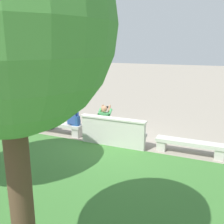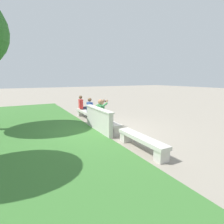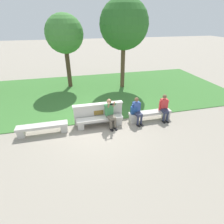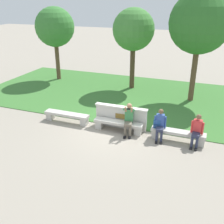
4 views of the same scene
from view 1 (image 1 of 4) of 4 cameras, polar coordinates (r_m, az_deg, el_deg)
The scene contains 11 objects.
ground_plane at distance 9.38m, azimuth 0.98°, elevation -6.72°, with size 80.00×80.00×0.00m, color gray.
grass_strip at distance 6.03m, azimuth -16.53°, elevation -20.13°, with size 19.14×8.00×0.03m, color #3D7533.
bench_main at distance 8.67m, azimuth 16.54°, elevation -6.97°, with size 2.13×0.40×0.45m.
bench_near at distance 9.27m, azimuth 0.99°, elevation -4.96°, with size 2.13×0.40×0.45m.
bench_mid at distance 10.45m, azimuth -11.79°, elevation -3.03°, with size 2.13×0.40×0.45m.
backrest_wall_with_plaque at distance 8.91m, azimuth 0.14°, elevation -4.34°, with size 2.33×0.24×1.01m.
person_photographer at distance 9.39m, azimuth -1.50°, elevation -1.95°, with size 0.52×0.77×1.32m.
person_distant at distance 10.01m, azimuth -8.29°, elevation -1.45°, with size 0.48×0.71×1.26m.
person_companion at distance 10.80m, azimuth -14.64°, elevation -0.60°, with size 0.48×0.69×1.26m.
backpack at distance 9.89m, azimuth -7.89°, elevation -1.90°, with size 0.28×0.24×0.43m.
tree_behind_wall at distance 3.16m, azimuth -22.35°, elevation 16.57°, with size 2.46×2.46×4.81m.
Camera 1 is at (-3.39, 8.07, 3.37)m, focal length 42.00 mm.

